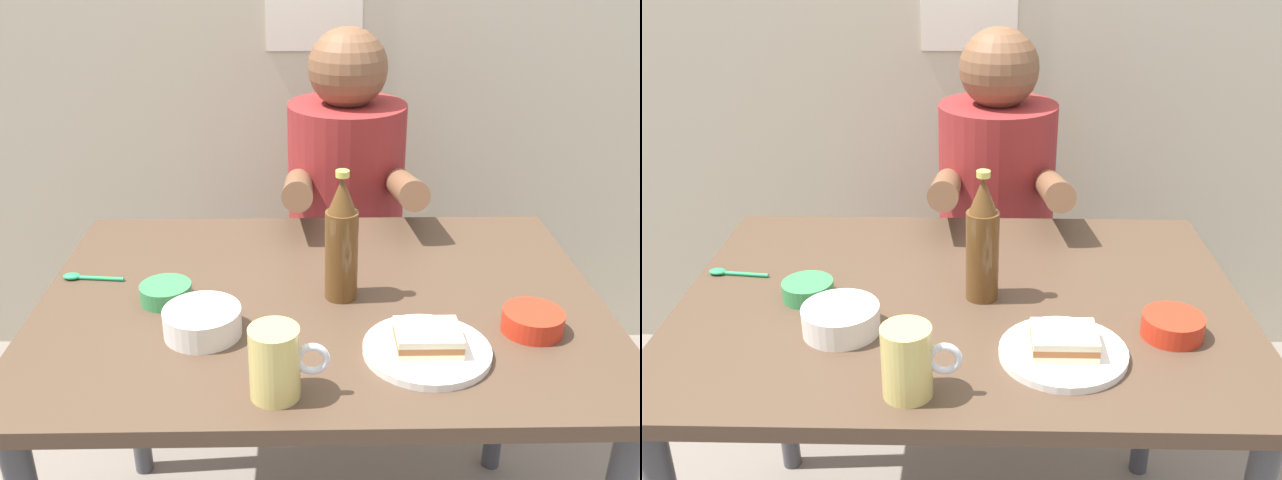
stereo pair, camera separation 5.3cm
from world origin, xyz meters
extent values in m
cube|color=#4C3828|center=(0.00, 0.00, 0.72)|extent=(1.10, 0.80, 0.03)
cylinder|color=#3F3F44|center=(-0.49, 0.34, 0.35)|extent=(0.05, 0.05, 0.71)
cylinder|color=#3F3F44|center=(0.49, 0.34, 0.35)|extent=(0.05, 0.05, 0.71)
cylinder|color=#4C4C51|center=(0.08, 0.63, 0.21)|extent=(0.08, 0.08, 0.41)
cylinder|color=brown|center=(0.08, 0.63, 0.43)|extent=(0.34, 0.34, 0.04)
cylinder|color=maroon|center=(0.08, 0.63, 0.71)|extent=(0.32, 0.32, 0.52)
sphere|color=brown|center=(0.08, 0.63, 1.06)|extent=(0.21, 0.21, 0.21)
cylinder|color=brown|center=(-0.05, 0.38, 0.82)|extent=(0.07, 0.31, 0.14)
cylinder|color=brown|center=(0.21, 0.38, 0.82)|extent=(0.07, 0.31, 0.14)
cylinder|color=silver|center=(0.18, -0.20, 0.75)|extent=(0.22, 0.22, 0.01)
cube|color=beige|center=(0.18, -0.20, 0.76)|extent=(0.11, 0.09, 0.01)
cube|color=#9E592D|center=(0.18, -0.20, 0.77)|extent=(0.11, 0.09, 0.01)
cube|color=beige|center=(0.18, -0.20, 0.78)|extent=(0.11, 0.09, 0.01)
cylinder|color=#D1BC66|center=(-0.08, -0.31, 0.80)|extent=(0.08, 0.08, 0.12)
torus|color=silver|center=(-0.02, -0.31, 0.81)|extent=(0.06, 0.01, 0.06)
cylinder|color=#593819|center=(0.04, 0.00, 0.83)|extent=(0.06, 0.06, 0.18)
cone|color=#593819|center=(0.04, 0.00, 0.95)|extent=(0.05, 0.05, 0.07)
cylinder|color=#BFB74C|center=(0.04, 0.00, 1.00)|extent=(0.03, 0.03, 0.01)
cylinder|color=red|center=(0.38, -0.13, 0.76)|extent=(0.11, 0.11, 0.04)
cylinder|color=#A33521|center=(0.38, -0.13, 0.77)|extent=(0.09, 0.09, 0.02)
cylinder|color=#388C4C|center=(-0.30, -0.01, 0.76)|extent=(0.10, 0.10, 0.03)
cylinder|color=#5B643A|center=(-0.30, -0.01, 0.77)|extent=(0.08, 0.08, 0.02)
cylinder|color=silver|center=(-0.21, -0.13, 0.77)|extent=(0.14, 0.14, 0.05)
cylinder|color=tan|center=(-0.21, -0.13, 0.78)|extent=(0.11, 0.11, 0.02)
cylinder|color=#26A559|center=(-0.46, 0.08, 0.74)|extent=(0.11, 0.02, 0.01)
ellipsoid|color=#26A559|center=(-0.51, 0.08, 0.75)|extent=(0.04, 0.02, 0.01)
camera|label=1|loc=(-0.02, -1.23, 1.43)|focal=40.05mm
camera|label=2|loc=(0.03, -1.23, 1.43)|focal=40.05mm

